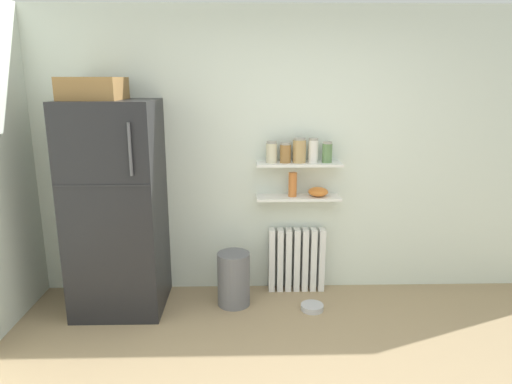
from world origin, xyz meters
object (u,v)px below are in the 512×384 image
storage_jar_0 (271,152)px  storage_jar_1 (285,153)px  radiator (296,260)px  vase (293,184)px  refrigerator (116,203)px  pet_food_bowl (312,307)px  storage_jar_3 (313,150)px  storage_jar_2 (299,150)px  storage_jar_4 (327,152)px  shelf_bowl (318,192)px  trash_bin (234,279)px

storage_jar_0 → storage_jar_1: bearing=0.0°
radiator → vase: vase is taller
refrigerator → vase: (1.53, 0.24, 0.10)m
radiator → pet_food_bowl: 0.50m
storage_jar_0 → vase: (0.19, 0.00, -0.30)m
storage_jar_0 → storage_jar_3: 0.37m
storage_jar_1 → radiator: bearing=13.6°
storage_jar_2 → radiator: bearing=90.0°
storage_jar_4 → shelf_bowl: 0.37m
vase → shelf_bowl: size_ratio=1.22×
storage_jar_0 → storage_jar_1: (0.12, 0.00, -0.01)m
radiator → storage_jar_1: (-0.12, -0.03, 1.03)m
refrigerator → storage_jar_2: refrigerator is taller
storage_jar_1 → trash_bin: storage_jar_1 is taller
storage_jar_3 → storage_jar_4: 0.13m
storage_jar_1 → storage_jar_0: bearing=-180.0°
storage_jar_1 → storage_jar_2: 0.13m
storage_jar_3 → pet_food_bowl: size_ratio=1.10×
radiator → shelf_bowl: (0.18, -0.03, 0.67)m
radiator → storage_jar_3: size_ratio=2.78×
refrigerator → storage_jar_0: size_ratio=10.28×
storage_jar_3 → pet_food_bowl: 1.38m
radiator → pet_food_bowl: (0.10, -0.41, -0.28)m
storage_jar_2 → vase: bearing=180.0°
refrigerator → trash_bin: 1.22m
storage_jar_1 → shelf_bowl: size_ratio=1.00×
storage_jar_0 → storage_jar_2: size_ratio=0.87×
shelf_bowl → pet_food_bowl: shelf_bowl is taller
storage_jar_3 → shelf_bowl: storage_jar_3 is taller
radiator → vase: 0.74m
radiator → storage_jar_2: 1.05m
trash_bin → pet_food_bowl: bearing=-10.4°
refrigerator → vase: refrigerator is taller
shelf_bowl → trash_bin: size_ratio=0.37×
pet_food_bowl → storage_jar_1: bearing=120.6°
storage_jar_4 → shelf_bowl: bearing=180.0°
storage_jar_1 → storage_jar_2: storage_jar_2 is taller
trash_bin → pet_food_bowl: (0.69, -0.13, -0.22)m
storage_jar_1 → trash_bin: 1.21m
storage_jar_0 → trash_bin: (-0.34, -0.25, -1.10)m
pet_food_bowl → trash_bin: bearing=169.6°
storage_jar_1 → storage_jar_2: bearing=-0.0°
storage_jar_1 → storage_jar_3: bearing=-0.0°
storage_jar_4 → pet_food_bowl: size_ratio=0.94×
storage_jar_2 → refrigerator: bearing=-171.3°
shelf_bowl → pet_food_bowl: 1.03m
storage_jar_4 → shelf_bowl: (-0.07, 0.00, -0.36)m
storage_jar_3 → trash_bin: size_ratio=0.45×
storage_jar_1 → vase: 0.30m
vase → shelf_bowl: vase is taller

